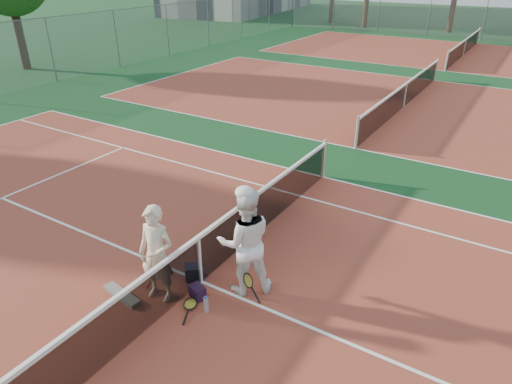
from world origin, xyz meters
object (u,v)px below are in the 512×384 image
sports_bag_navy (194,272)px  sports_bag_purple (197,292)px  racket_black_held (248,287)px  water_bottle (206,305)px  player_b (245,242)px  net_main (200,259)px  racket_red (158,277)px  racket_spare (190,305)px  player_a (157,254)px

sports_bag_navy → sports_bag_purple: (0.40, -0.41, -0.02)m
racket_black_held → water_bottle: 0.79m
player_b → net_main: bearing=-21.6°
player_b → water_bottle: bearing=34.9°
net_main → water_bottle: bearing=-45.8°
player_b → racket_black_held: 0.81m
racket_red → water_bottle: 1.12m
racket_spare → player_b: bearing=-54.3°
net_main → racket_spare: bearing=-67.4°
sports_bag_purple → water_bottle: (0.37, -0.22, 0.03)m
player_b → sports_bag_purple: (-0.59, -0.68, -0.89)m
net_main → racket_spare: size_ratio=18.30×
player_a → player_b: bearing=31.1°
net_main → racket_spare: (0.27, -0.65, -0.47)m
player_a → player_b: player_b is taller
racket_black_held → sports_bag_navy: racket_black_held is taller
racket_black_held → racket_spare: 1.05m
player_b → sports_bag_purple: 1.26m
racket_red → sports_bag_purple: 0.79m
player_a → water_bottle: player_a is taller
racket_red → player_b: bearing=6.9°
player_a → racket_spare: 1.07m
racket_red → water_bottle: size_ratio=1.79×
player_b → racket_black_held: player_b is taller
racket_red → racket_spare: (0.79, -0.07, -0.22)m
racket_black_held → sports_bag_purple: racket_black_held is taller
sports_bag_navy → water_bottle: size_ratio=1.18×
player_a → sports_bag_navy: bearing=66.5°
player_b → racket_red: (-1.33, -0.87, -0.74)m
racket_black_held → water_bottle: racket_black_held is taller
racket_black_held → sports_bag_purple: 0.92m
net_main → racket_black_held: (1.03, 0.04, -0.24)m
net_main → player_b: bearing=19.8°
player_b → sports_bag_navy: player_b is taller
racket_black_held → racket_spare: bearing=35.4°
player_b → sports_bag_navy: bearing=-26.0°
racket_spare → water_bottle: 0.34m
player_b → player_a: bearing=-0.7°
racket_spare → sports_bag_navy: sports_bag_navy is taller
net_main → player_b: 1.00m
player_b → sports_bag_navy: (-0.98, -0.27, -0.87)m
water_bottle → sports_bag_purple: bearing=148.8°
racket_black_held → player_a: bearing=21.7°
player_b → racket_black_held: (0.22, -0.25, -0.74)m
racket_spare → racket_red: bearing=61.0°
racket_black_held → sports_bag_purple: size_ratio=1.85×
racket_red → net_main: bearing=21.7°
player_a → sports_bag_navy: 1.08m
net_main → racket_red: size_ratio=20.47×
net_main → racket_black_held: net_main is taller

